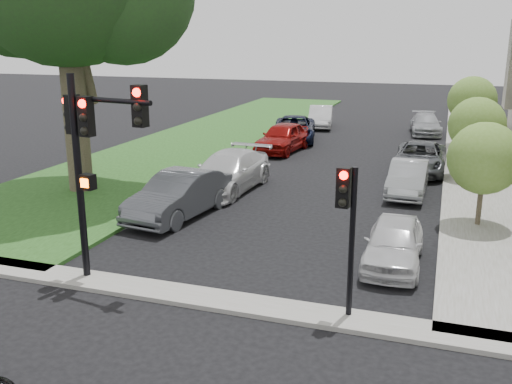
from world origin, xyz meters
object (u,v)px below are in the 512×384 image
(car_parked_1, at_px, (408,178))
(car_parked_0, at_px, (394,243))
(traffic_signal_secondary, at_px, (347,215))
(car_parked_7, at_px, (283,137))
(car_parked_9, at_px, (321,117))
(traffic_signal_main, at_px, (91,142))
(small_tree_b, at_px, (477,125))
(car_parked_4, at_px, (426,124))
(car_parked_5, at_px, (179,195))
(small_tree_a, at_px, (484,158))
(car_parked_2, at_px, (420,158))
(car_parked_6, at_px, (228,172))
(small_tree_c, at_px, (472,100))
(car_parked_8, at_px, (294,129))

(car_parked_1, bearing_deg, car_parked_0, -87.86)
(traffic_signal_secondary, height_order, car_parked_7, traffic_signal_secondary)
(car_parked_7, distance_m, car_parked_9, 9.28)
(traffic_signal_main, bearing_deg, small_tree_b, 57.04)
(traffic_signal_secondary, bearing_deg, car_parked_9, 103.37)
(car_parked_1, distance_m, car_parked_9, 17.67)
(car_parked_1, relative_size, car_parked_9, 0.92)
(car_parked_4, height_order, car_parked_5, car_parked_5)
(traffic_signal_main, xyz_separation_m, car_parked_7, (-0.22, 18.14, -2.90))
(small_tree_b, xyz_separation_m, car_parked_0, (-2.39, -11.23, -1.80))
(small_tree_a, bearing_deg, car_parked_7, 133.35)
(car_parked_2, relative_size, car_parked_6, 0.92)
(traffic_signal_main, height_order, car_parked_6, traffic_signal_main)
(small_tree_a, distance_m, car_parked_1, 4.65)
(car_parked_0, xyz_separation_m, car_parked_4, (-0.16, 23.20, 0.00))
(small_tree_c, distance_m, traffic_signal_main, 24.77)
(car_parked_2, distance_m, car_parked_4, 11.27)
(car_parked_9, bearing_deg, car_parked_2, -68.06)
(traffic_signal_main, xyz_separation_m, car_parked_9, (-0.11, 27.43, -2.97))
(car_parked_6, xyz_separation_m, car_parked_9, (0.03, 17.86, -0.06))
(car_parked_2, height_order, car_parked_4, car_parked_2)
(traffic_signal_main, relative_size, car_parked_0, 1.40)
(car_parked_1, height_order, car_parked_7, car_parked_7)
(small_tree_b, height_order, small_tree_c, small_tree_c)
(small_tree_b, relative_size, car_parked_8, 0.68)
(small_tree_a, bearing_deg, traffic_signal_secondary, -112.00)
(traffic_signal_main, bearing_deg, car_parked_9, 90.22)
(car_parked_2, xyz_separation_m, car_parked_6, (-7.39, -5.91, 0.10))
(small_tree_a, xyz_separation_m, car_parked_2, (-2.32, 7.71, -1.68))
(car_parked_5, bearing_deg, car_parked_2, 59.37)
(small_tree_c, relative_size, traffic_signal_main, 0.75)
(small_tree_b, distance_m, car_parked_6, 11.14)
(car_parked_1, bearing_deg, car_parked_9, 114.66)
(car_parked_0, distance_m, car_parked_8, 19.56)
(car_parked_4, distance_m, car_parked_7, 11.25)
(car_parked_4, distance_m, car_parked_9, 7.16)
(small_tree_c, height_order, car_parked_7, small_tree_c)
(car_parked_0, relative_size, car_parked_6, 0.70)
(small_tree_a, distance_m, car_parked_8, 17.13)
(car_parked_0, distance_m, car_parked_5, 7.92)
(car_parked_0, relative_size, car_parked_4, 0.85)
(car_parked_0, bearing_deg, car_parked_2, 89.08)
(small_tree_a, height_order, car_parked_8, small_tree_a)
(traffic_signal_main, distance_m, car_parked_5, 6.35)
(car_parked_1, bearing_deg, car_parked_4, 90.86)
(small_tree_a, distance_m, traffic_signal_main, 12.40)
(small_tree_b, relative_size, small_tree_c, 0.91)
(car_parked_2, bearing_deg, traffic_signal_main, -114.42)
(car_parked_2, height_order, car_parked_9, car_parked_9)
(car_parked_4, bearing_deg, small_tree_a, -88.92)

